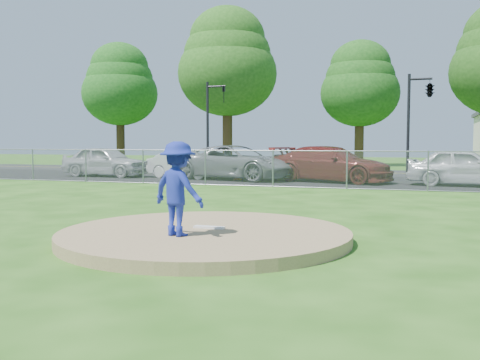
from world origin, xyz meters
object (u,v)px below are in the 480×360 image
at_px(traffic_cone, 238,172).
at_px(parked_car_gray, 236,162).
at_px(traffic_signal_left, 211,118).
at_px(pitcher, 178,189).
at_px(parked_car_silver, 106,161).
at_px(tree_far_left, 120,84).
at_px(parked_car_white, 187,165).
at_px(traffic_signal_center, 428,91).
at_px(tree_center, 360,83).
at_px(parked_car_darkred, 331,164).
at_px(parked_car_pearl, 465,167).
at_px(tree_left, 227,61).

xyz_separation_m(traffic_cone, parked_car_gray, (-0.16, 0.21, 0.46)).
xyz_separation_m(traffic_signal_left, parked_car_gray, (3.89, -6.33, -2.51)).
distance_m(pitcher, traffic_cone, 16.80).
relative_size(traffic_signal_left, parked_car_silver, 1.17).
height_order(tree_far_left, pitcher, tree_far_left).
height_order(parked_car_white, parked_car_gray, parked_car_gray).
bearing_deg(parked_car_silver, traffic_signal_center, -66.03).
bearing_deg(pitcher, parked_car_white, -47.80).
xyz_separation_m(tree_center, traffic_cone, (-3.71, -18.54, -6.07)).
distance_m(traffic_signal_left, parked_car_silver, 7.70).
relative_size(traffic_signal_left, parked_car_gray, 0.92).
distance_m(pitcher, parked_car_silver, 20.34).
bearing_deg(traffic_signal_left, parked_car_darkred, -36.79).
bearing_deg(tree_far_left, parked_car_white, -50.07).
xyz_separation_m(parked_car_white, parked_car_pearl, (13.09, -0.76, 0.10)).
distance_m(pitcher, parked_car_darkred, 16.30).
xyz_separation_m(tree_left, traffic_signal_center, (14.97, -9.00, -3.63)).
bearing_deg(traffic_signal_left, traffic_cone, -58.23).
relative_size(traffic_signal_left, parked_car_pearl, 1.21).
distance_m(tree_center, traffic_signal_center, 13.12).
relative_size(traffic_signal_center, pitcher, 3.41).
bearing_deg(parked_car_gray, parked_car_pearl, -80.55).
bearing_deg(traffic_signal_center, parked_car_gray, -144.39).
xyz_separation_m(tree_far_left, traffic_signal_left, (13.24, -11.00, -3.70)).
bearing_deg(tree_center, traffic_signal_left, -122.90).
bearing_deg(parked_car_white, traffic_signal_center, -49.77).
relative_size(tree_far_left, traffic_cone, 13.95).
distance_m(traffic_cone, parked_car_pearl, 10.22).
distance_m(tree_far_left, traffic_signal_center, 28.31).
xyz_separation_m(traffic_signal_left, parked_car_pearl, (14.26, -6.96, -2.56)).
bearing_deg(traffic_signal_center, parked_car_darkred, -122.94).
distance_m(traffic_signal_left, parked_car_darkred, 11.00).
bearing_deg(tree_far_left, traffic_cone, -45.42).
relative_size(tree_far_left, tree_left, 0.86).
bearing_deg(traffic_signal_left, pitcher, -69.36).
relative_size(traffic_signal_left, parked_car_white, 1.34).
xyz_separation_m(parked_car_gray, parked_car_pearl, (10.36, -0.63, -0.06)).
distance_m(parked_car_gray, parked_car_darkred, 4.68).
xyz_separation_m(tree_far_left, tree_left, (11.00, -2.00, 1.18)).
bearing_deg(parked_car_darkred, parked_car_white, 105.28).
relative_size(traffic_signal_left, pitcher, 3.41).
height_order(traffic_signal_center, parked_car_white, traffic_signal_center).
bearing_deg(parked_car_white, tree_far_left, 51.95).
height_order(pitcher, parked_car_gray, pitcher).
bearing_deg(parked_car_pearl, traffic_signal_left, 71.62).
height_order(traffic_signal_center, pitcher, traffic_signal_center).
xyz_separation_m(traffic_signal_left, traffic_signal_center, (12.73, -0.00, 1.25)).
relative_size(traffic_signal_left, traffic_signal_center, 1.00).
height_order(tree_center, parked_car_pearl, tree_center).
xyz_separation_m(tree_far_left, tree_center, (21.00, 1.00, -0.59)).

